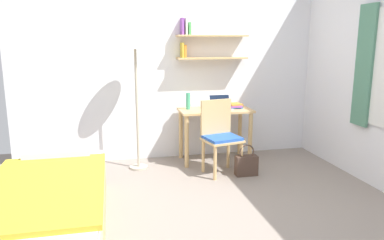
{
  "coord_description": "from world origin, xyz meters",
  "views": [
    {
      "loc": [
        -0.88,
        -3.04,
        1.63
      ],
      "look_at": [
        -0.09,
        0.51,
        0.85
      ],
      "focal_mm": 34.42,
      "sensor_mm": 36.0,
      "label": 1
    }
  ],
  "objects_px": {
    "desk": "(215,120)",
    "desk_chair": "(220,134)",
    "book_stack": "(235,106)",
    "bed": "(48,206)",
    "standing_lamp": "(135,48)",
    "water_bottle": "(188,101)",
    "handbag": "(246,165)",
    "laptop": "(220,105)"
  },
  "relations": [
    {
      "from": "laptop",
      "to": "standing_lamp",
      "type": "bearing_deg",
      "value": -174.77
    },
    {
      "from": "book_stack",
      "to": "handbag",
      "type": "bearing_deg",
      "value": -96.08
    },
    {
      "from": "desk",
      "to": "handbag",
      "type": "relative_size",
      "value": 2.47
    },
    {
      "from": "laptop",
      "to": "water_bottle",
      "type": "bearing_deg",
      "value": 171.69
    },
    {
      "from": "desk_chair",
      "to": "handbag",
      "type": "bearing_deg",
      "value": -32.0
    },
    {
      "from": "bed",
      "to": "standing_lamp",
      "type": "relative_size",
      "value": 1.09
    },
    {
      "from": "water_bottle",
      "to": "bed",
      "type": "bearing_deg",
      "value": -133.6
    },
    {
      "from": "standing_lamp",
      "to": "laptop",
      "type": "relative_size",
      "value": 5.65
    },
    {
      "from": "laptop",
      "to": "desk_chair",
      "type": "bearing_deg",
      "value": -106.81
    },
    {
      "from": "water_bottle",
      "to": "book_stack",
      "type": "distance_m",
      "value": 0.66
    },
    {
      "from": "bed",
      "to": "handbag",
      "type": "xyz_separation_m",
      "value": [
        2.17,
        0.94,
        -0.1
      ]
    },
    {
      "from": "desk",
      "to": "standing_lamp",
      "type": "height_order",
      "value": "standing_lamp"
    },
    {
      "from": "book_stack",
      "to": "bed",
      "type": "bearing_deg",
      "value": -143.97
    },
    {
      "from": "desk_chair",
      "to": "water_bottle",
      "type": "relative_size",
      "value": 4.07
    },
    {
      "from": "standing_lamp",
      "to": "handbag",
      "type": "relative_size",
      "value": 4.47
    },
    {
      "from": "bed",
      "to": "book_stack",
      "type": "relative_size",
      "value": 8.19
    },
    {
      "from": "book_stack",
      "to": "handbag",
      "type": "height_order",
      "value": "book_stack"
    },
    {
      "from": "water_bottle",
      "to": "book_stack",
      "type": "height_order",
      "value": "water_bottle"
    },
    {
      "from": "standing_lamp",
      "to": "laptop",
      "type": "bearing_deg",
      "value": 5.23
    },
    {
      "from": "desk_chair",
      "to": "handbag",
      "type": "height_order",
      "value": "desk_chair"
    },
    {
      "from": "desk",
      "to": "desk_chair",
      "type": "distance_m",
      "value": 0.49
    },
    {
      "from": "desk",
      "to": "handbag",
      "type": "bearing_deg",
      "value": -71.43
    },
    {
      "from": "bed",
      "to": "laptop",
      "type": "distance_m",
      "value": 2.63
    },
    {
      "from": "desk_chair",
      "to": "laptop",
      "type": "distance_m",
      "value": 0.57
    },
    {
      "from": "standing_lamp",
      "to": "laptop",
      "type": "height_order",
      "value": "standing_lamp"
    },
    {
      "from": "book_stack",
      "to": "water_bottle",
      "type": "bearing_deg",
      "value": 176.96
    },
    {
      "from": "bed",
      "to": "desk_chair",
      "type": "xyz_separation_m",
      "value": [
        1.88,
        1.12,
        0.26
      ]
    },
    {
      "from": "desk",
      "to": "standing_lamp",
      "type": "relative_size",
      "value": 0.55
    },
    {
      "from": "standing_lamp",
      "to": "handbag",
      "type": "xyz_separation_m",
      "value": [
        1.28,
        -0.56,
        -1.42
      ]
    },
    {
      "from": "bed",
      "to": "desk_chair",
      "type": "bearing_deg",
      "value": 30.92
    },
    {
      "from": "standing_lamp",
      "to": "water_bottle",
      "type": "height_order",
      "value": "standing_lamp"
    },
    {
      "from": "desk_chair",
      "to": "standing_lamp",
      "type": "relative_size",
      "value": 0.52
    },
    {
      "from": "desk_chair",
      "to": "book_stack",
      "type": "height_order",
      "value": "desk_chair"
    },
    {
      "from": "bed",
      "to": "book_stack",
      "type": "height_order",
      "value": "book_stack"
    },
    {
      "from": "book_stack",
      "to": "laptop",
      "type": "bearing_deg",
      "value": -172.58
    },
    {
      "from": "handbag",
      "to": "bed",
      "type": "bearing_deg",
      "value": -156.52
    },
    {
      "from": "bed",
      "to": "standing_lamp",
      "type": "height_order",
      "value": "standing_lamp"
    },
    {
      "from": "desk_chair",
      "to": "standing_lamp",
      "type": "distance_m",
      "value": 1.49
    },
    {
      "from": "handbag",
      "to": "water_bottle",
      "type": "bearing_deg",
      "value": 128.82
    },
    {
      "from": "desk",
      "to": "desk_chair",
      "type": "bearing_deg",
      "value": -98.45
    },
    {
      "from": "standing_lamp",
      "to": "water_bottle",
      "type": "xyz_separation_m",
      "value": [
        0.7,
        0.17,
        -0.71
      ]
    },
    {
      "from": "handbag",
      "to": "book_stack",
      "type": "bearing_deg",
      "value": 83.92
    }
  ]
}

